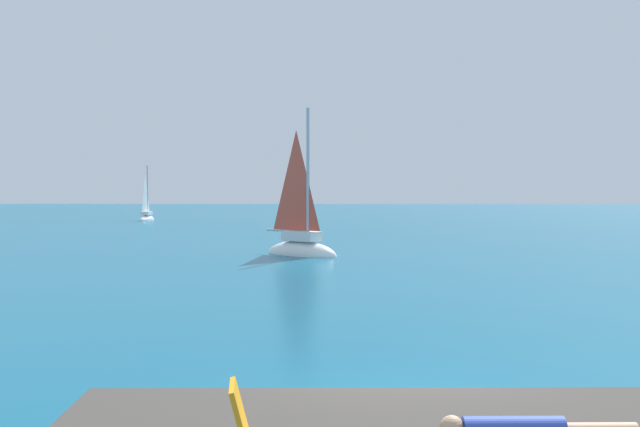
# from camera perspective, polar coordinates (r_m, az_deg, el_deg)

# --- Properties ---
(ground_plane) EXTENTS (160.00, 160.00, 0.00)m
(ground_plane) POSITION_cam_1_polar(r_m,az_deg,el_deg) (10.74, 5.98, -14.62)
(ground_plane) COLOR #0F5675
(sailboat_near) EXTENTS (3.46, 2.94, 6.51)m
(sailboat_near) POSITION_cam_1_polar(r_m,az_deg,el_deg) (31.77, -1.36, -2.41)
(sailboat_near) COLOR white
(sailboat_near) RESTS_ON ground
(sailboat_far) EXTENTS (1.02, 2.39, 4.37)m
(sailboat_far) POSITION_cam_1_polar(r_m,az_deg,el_deg) (58.07, -12.48, -0.26)
(sailboat_far) COLOR white
(sailboat_far) RESTS_ON ground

